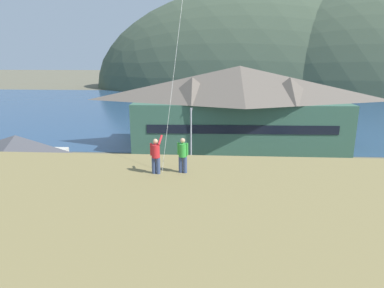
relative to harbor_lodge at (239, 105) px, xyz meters
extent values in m
plane|color=#66604C|center=(-6.55, -21.76, -5.90)|extent=(600.00, 600.00, 0.00)
cube|color=slate|center=(-6.55, -16.76, -5.85)|extent=(40.00, 20.00, 0.10)
cube|color=navy|center=(-6.55, 38.24, -5.89)|extent=(360.00, 84.00, 0.03)
ellipsoid|color=#42513D|center=(19.35, 96.11, -5.90)|extent=(142.47, 68.20, 80.58)
ellipsoid|color=#42513D|center=(57.14, 87.39, -5.90)|extent=(104.64, 65.29, 77.86)
cube|color=#38604C|center=(0.00, 0.10, -2.63)|extent=(28.02, 10.93, 6.55)
cube|color=black|center=(0.14, -5.01, -2.30)|extent=(23.57, 0.74, 1.10)
pyramid|color=#60564C|center=(0.00, 0.10, 2.93)|extent=(29.71, 11.99, 4.57)
pyramid|color=#60564C|center=(-6.19, -1.85, 2.27)|extent=(5.74, 5.74, 3.20)
pyramid|color=#60564C|center=(6.29, -1.50, 2.27)|extent=(5.74, 5.74, 3.20)
cube|color=beige|center=(-21.28, -17.13, -4.07)|extent=(7.60, 5.16, 3.66)
pyramid|color=#47474C|center=(-21.28, -17.13, -1.37)|extent=(8.21, 5.67, 1.75)
cube|color=black|center=(-21.23, -19.66, -4.62)|extent=(1.10, 0.08, 2.56)
cube|color=#70604C|center=(-6.14, 12.79, -5.55)|extent=(3.20, 13.22, 0.70)
cube|color=navy|center=(-9.82, 11.64, -5.45)|extent=(2.68, 8.21, 0.90)
cube|color=navy|center=(-9.82, 11.64, -4.92)|extent=(2.60, 7.97, 0.16)
cube|color=silver|center=(-9.81, 11.03, -4.29)|extent=(1.85, 2.47, 1.10)
cube|color=slate|center=(-18.95, -22.38, -5.08)|extent=(4.24, 1.91, 0.80)
cube|color=#5B5B5F|center=(-18.80, -22.38, -4.33)|extent=(2.14, 1.65, 0.70)
cube|color=black|center=(-18.80, -22.38, -4.37)|extent=(2.18, 1.69, 0.32)
cylinder|color=black|center=(-20.34, -21.50, -5.48)|extent=(0.65, 0.24, 0.64)
cylinder|color=black|center=(-17.61, -21.43, -5.48)|extent=(0.65, 0.24, 0.64)
cylinder|color=black|center=(-17.57, -23.27, -5.48)|extent=(0.65, 0.24, 0.64)
cube|color=navy|center=(6.90, -14.46, -5.08)|extent=(4.27, 1.96, 0.80)
cube|color=navy|center=(6.75, -14.46, -4.33)|extent=(2.16, 1.68, 0.70)
cube|color=black|center=(6.75, -14.46, -4.37)|extent=(2.20, 1.71, 0.32)
cylinder|color=black|center=(8.23, -15.43, -5.48)|extent=(0.65, 0.24, 0.64)
cylinder|color=black|center=(8.30, -13.60, -5.48)|extent=(0.65, 0.24, 0.64)
cylinder|color=black|center=(5.50, -15.33, -5.48)|extent=(0.65, 0.24, 0.64)
cylinder|color=black|center=(5.57, -13.49, -5.48)|extent=(0.65, 0.24, 0.64)
cube|color=#9EA3A8|center=(-7.33, -16.25, -5.08)|extent=(4.31, 2.07, 0.80)
cube|color=gray|center=(-7.18, -16.24, -4.33)|extent=(2.20, 1.74, 0.70)
cube|color=black|center=(-7.18, -16.24, -4.37)|extent=(2.25, 1.77, 0.32)
cylinder|color=black|center=(-8.75, -15.43, -5.48)|extent=(0.65, 0.26, 0.64)
cylinder|color=black|center=(-8.63, -17.26, -5.48)|extent=(0.65, 0.26, 0.64)
cylinder|color=black|center=(-6.03, -15.25, -5.48)|extent=(0.65, 0.26, 0.64)
cylinder|color=black|center=(-5.91, -17.08, -5.48)|extent=(0.65, 0.26, 0.64)
cylinder|color=black|center=(9.06, -22.37, -5.48)|extent=(0.65, 0.24, 0.64)
cylinder|color=black|center=(9.11, -20.53, -5.48)|extent=(0.65, 0.24, 0.64)
cube|color=#9EA3A8|center=(-11.07, -21.72, -5.08)|extent=(4.24, 1.90, 0.80)
cube|color=gray|center=(-10.92, -21.72, -4.33)|extent=(2.14, 1.65, 0.70)
cube|color=black|center=(-10.92, -21.72, -4.37)|extent=(2.18, 1.68, 0.32)
cylinder|color=black|center=(-12.46, -20.84, -5.48)|extent=(0.65, 0.24, 0.64)
cylinder|color=black|center=(-12.41, -22.67, -5.48)|extent=(0.65, 0.24, 0.64)
cylinder|color=black|center=(-9.73, -20.77, -5.48)|extent=(0.65, 0.24, 0.64)
cylinder|color=black|center=(-9.68, -22.61, -5.48)|extent=(0.65, 0.24, 0.64)
cube|color=#9EA3A8|center=(-0.85, -14.88, -5.08)|extent=(4.22, 1.84, 0.80)
cube|color=gray|center=(-1.00, -14.88, -4.33)|extent=(2.12, 1.62, 0.70)
cube|color=black|center=(-1.00, -14.88, -4.37)|extent=(2.16, 1.65, 0.32)
cylinder|color=black|center=(0.52, -15.78, -5.48)|extent=(0.64, 0.23, 0.64)
cylinder|color=black|center=(0.51, -13.95, -5.48)|extent=(0.64, 0.23, 0.64)
cylinder|color=black|center=(-2.21, -15.81, -5.48)|extent=(0.64, 0.23, 0.64)
cylinder|color=black|center=(-2.22, -13.97, -5.48)|extent=(0.64, 0.23, 0.64)
cylinder|color=#ADADB2|center=(-5.73, -11.26, -2.31)|extent=(0.16, 0.16, 6.99)
cube|color=#4C4C51|center=(-5.73, -10.91, 1.08)|extent=(0.24, 0.70, 0.20)
cylinder|color=#384770|center=(-6.29, -30.09, 1.25)|extent=(0.20, 0.20, 0.82)
cylinder|color=#384770|center=(-6.07, -30.13, 1.25)|extent=(0.20, 0.20, 0.82)
cylinder|color=red|center=(-6.18, -30.11, 1.98)|extent=(0.40, 0.40, 0.64)
sphere|color=tan|center=(-6.18, -30.11, 2.46)|extent=(0.24, 0.24, 0.24)
cylinder|color=red|center=(-5.97, -29.96, 2.48)|extent=(0.20, 0.57, 0.43)
cylinder|color=red|center=(-6.40, -30.07, 2.05)|extent=(0.11, 0.11, 0.60)
cylinder|color=#384770|center=(-5.00, -29.86, 1.25)|extent=(0.20, 0.20, 0.82)
cylinder|color=#384770|center=(-4.79, -29.90, 1.25)|extent=(0.20, 0.20, 0.82)
cylinder|color=green|center=(-4.89, -29.88, 1.98)|extent=(0.40, 0.40, 0.64)
sphere|color=tan|center=(-4.89, -29.88, 2.46)|extent=(0.24, 0.24, 0.24)
cylinder|color=green|center=(-5.11, -29.83, 2.05)|extent=(0.11, 0.11, 0.60)
cylinder|color=green|center=(-4.68, -29.93, 2.05)|extent=(0.11, 0.11, 0.60)
cylinder|color=silver|center=(-5.29, -27.30, 7.63)|extent=(1.29, 5.14, 13.59)
camera|label=1|loc=(-3.46, -45.33, 6.34)|focal=31.18mm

